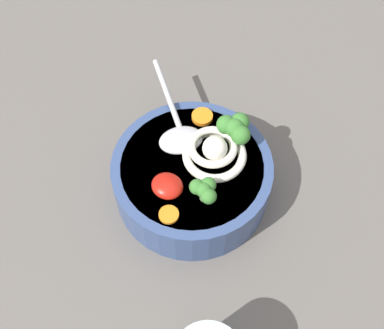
% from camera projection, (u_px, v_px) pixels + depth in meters
% --- Properties ---
extents(table_slab, '(1.31, 1.31, 0.04)m').
position_uv_depth(table_slab, '(182.00, 177.00, 0.71)').
color(table_slab, '#5B5651').
rests_on(table_slab, ground).
extents(soup_bowl, '(0.22, 0.22, 0.07)m').
position_uv_depth(soup_bowl, '(192.00, 177.00, 0.64)').
color(soup_bowl, '#334775').
rests_on(soup_bowl, table_slab).
extents(noodle_pile, '(0.09, 0.09, 0.04)m').
position_uv_depth(noodle_pile, '(214.00, 151.00, 0.61)').
color(noodle_pile, silver).
rests_on(noodle_pile, soup_bowl).
extents(soup_spoon, '(0.15, 0.13, 0.02)m').
position_uv_depth(soup_spoon, '(181.00, 131.00, 0.64)').
color(soup_spoon, '#B7B7BC').
rests_on(soup_spoon, soup_bowl).
extents(chili_sauce_dollop, '(0.04, 0.04, 0.02)m').
position_uv_depth(chili_sauce_dollop, '(167.00, 186.00, 0.59)').
color(chili_sauce_dollop, '#B2190F').
rests_on(chili_sauce_dollop, soup_bowl).
extents(broccoli_floret_rear, '(0.05, 0.04, 0.04)m').
position_uv_depth(broccoli_floret_rear, '(235.00, 128.00, 0.62)').
color(broccoli_floret_rear, '#7A9E60').
rests_on(broccoli_floret_rear, soup_bowl).
extents(broccoli_floret_front, '(0.04, 0.03, 0.03)m').
position_uv_depth(broccoli_floret_front, '(204.00, 190.00, 0.57)').
color(broccoli_floret_front, '#7A9E60').
rests_on(broccoli_floret_front, soup_bowl).
extents(carrot_slice_beside_noodles, '(0.03, 0.03, 0.00)m').
position_uv_depth(carrot_slice_beside_noodles, '(169.00, 215.00, 0.57)').
color(carrot_slice_beside_noodles, orange).
rests_on(carrot_slice_beside_noodles, soup_bowl).
extents(carrot_slice_near_spoon, '(0.03, 0.03, 0.01)m').
position_uv_depth(carrot_slice_near_spoon, '(201.00, 116.00, 0.66)').
color(carrot_slice_near_spoon, orange).
rests_on(carrot_slice_near_spoon, soup_bowl).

